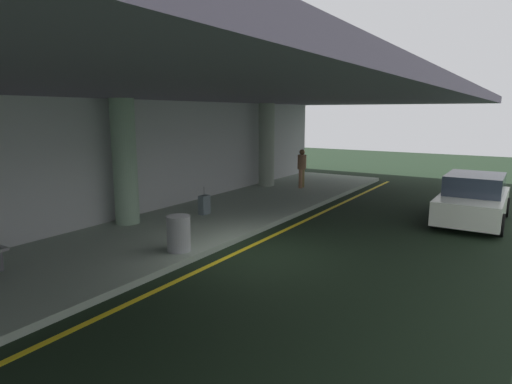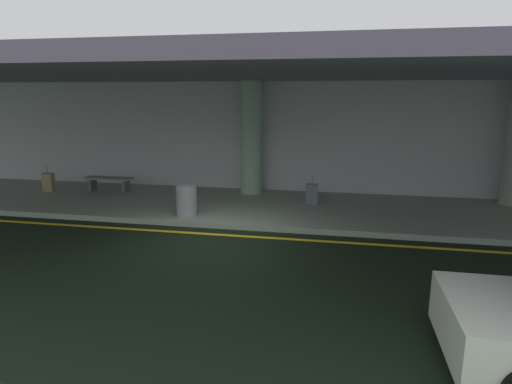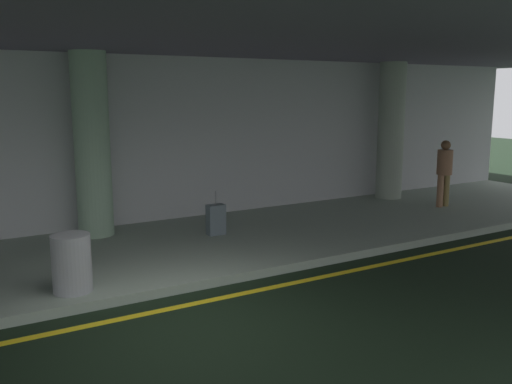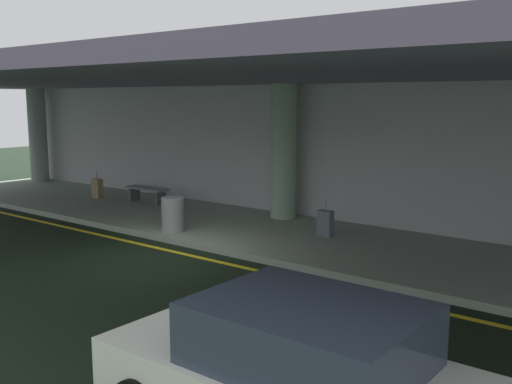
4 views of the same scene
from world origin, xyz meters
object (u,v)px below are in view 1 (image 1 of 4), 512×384
traveler_with_luggage (302,166)px  suitcase_upright_primary (204,205)px  trash_bin_steel (179,233)px  support_column_center (267,145)px  support_column_left_mid (125,162)px  car_white (473,199)px

traveler_with_luggage → suitcase_upright_primary: 6.26m
traveler_with_luggage → trash_bin_steel: size_ratio=1.98×
support_column_center → trash_bin_steel: support_column_center is taller
support_column_left_mid → trash_bin_steel: (-1.15, -3.09, -1.40)m
support_column_center → suitcase_upright_primary: 6.21m
suitcase_upright_primary → trash_bin_steel: bearing=-125.9°
traveler_with_luggage → trash_bin_steel: (-9.47, -1.48, -0.54)m
traveler_with_luggage → suitcase_upright_primary: (-6.22, 0.39, -0.65)m
traveler_with_luggage → trash_bin_steel: traveler_with_luggage is taller
support_column_center → suitcase_upright_primary: support_column_center is taller
support_column_center → trash_bin_steel: (-9.15, -3.09, -1.40)m
car_white → support_column_left_mid: bearing=-53.1°
trash_bin_steel → traveler_with_luggage: bearing=8.9°
support_column_left_mid → suitcase_upright_primary: support_column_left_mid is taller
suitcase_upright_primary → trash_bin_steel: (-3.25, -1.87, 0.11)m
support_column_center → car_white: support_column_center is taller
support_column_left_mid → trash_bin_steel: size_ratio=4.29×
support_column_left_mid → trash_bin_steel: 3.58m
support_column_center → suitcase_upright_primary: bearing=-168.3°
support_column_center → traveler_with_luggage: 1.85m
traveler_with_luggage → suitcase_upright_primary: size_ratio=1.87×
car_white → trash_bin_steel: car_white is taller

